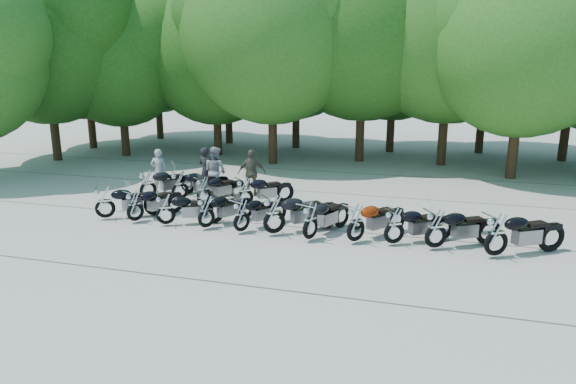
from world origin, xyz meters
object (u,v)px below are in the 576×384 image
(motorcycle_10, at_px, (497,233))
(rider_0, at_px, (159,171))
(motorcycle_14, at_px, (245,191))
(motorcycle_9, at_px, (436,227))
(motorcycle_4, at_px, (241,214))
(motorcycle_1, at_px, (135,205))
(motorcycle_5, at_px, (274,213))
(rider_2, at_px, (252,173))
(motorcycle_2, at_px, (165,208))
(motorcycle_12, at_px, (180,184))
(motorcycle_3, at_px, (206,211))
(motorcycle_7, at_px, (356,222))
(motorcycle_8, at_px, (394,225))
(motorcycle_11, at_px, (148,183))
(motorcycle_13, at_px, (204,189))
(rider_1, at_px, (215,171))
(motorcycle_6, at_px, (310,220))
(motorcycle_0, at_px, (105,201))

(motorcycle_10, distance_m, rider_0, 12.54)
(motorcycle_14, bearing_deg, motorcycle_9, -155.63)
(motorcycle_4, distance_m, motorcycle_9, 5.56)
(motorcycle_1, bearing_deg, motorcycle_5, -153.21)
(motorcycle_9, distance_m, rider_2, 7.96)
(motorcycle_1, bearing_deg, motorcycle_2, -156.21)
(motorcycle_1, height_order, motorcycle_9, motorcycle_9)
(motorcycle_9, relative_size, motorcycle_12, 1.01)
(motorcycle_3, relative_size, motorcycle_7, 0.93)
(motorcycle_4, relative_size, motorcycle_12, 0.92)
(motorcycle_1, bearing_deg, motorcycle_9, -152.88)
(motorcycle_2, height_order, motorcycle_8, motorcycle_8)
(motorcycle_11, bearing_deg, motorcycle_1, 150.84)
(motorcycle_9, relative_size, rider_2, 1.26)
(motorcycle_9, bearing_deg, motorcycle_13, 42.39)
(motorcycle_4, distance_m, rider_1, 4.74)
(rider_0, bearing_deg, motorcycle_3, 115.99)
(motorcycle_9, distance_m, rider_0, 11.05)
(motorcycle_1, relative_size, motorcycle_14, 0.96)
(motorcycle_5, xyz_separation_m, motorcycle_14, (-1.86, 2.53, -0.07))
(motorcycle_6, bearing_deg, motorcycle_10, -156.72)
(motorcycle_10, distance_m, motorcycle_11, 12.08)
(rider_0, bearing_deg, motorcycle_9, 141.80)
(motorcycle_12, bearing_deg, motorcycle_3, 176.72)
(motorcycle_5, distance_m, motorcycle_9, 4.56)
(motorcycle_5, relative_size, motorcycle_10, 1.01)
(motorcycle_10, xyz_separation_m, motorcycle_11, (-11.76, 2.73, -0.05))
(motorcycle_14, bearing_deg, motorcycle_4, 153.86)
(motorcycle_6, height_order, motorcycle_9, motorcycle_9)
(motorcycle_2, xyz_separation_m, motorcycle_8, (6.96, 0.16, 0.03))
(motorcycle_0, distance_m, motorcycle_12, 3.05)
(motorcycle_4, height_order, rider_2, rider_2)
(rider_2, bearing_deg, motorcycle_6, 109.21)
(motorcycle_1, xyz_separation_m, motorcycle_8, (8.07, 0.10, 0.01))
(motorcycle_10, distance_m, motorcycle_12, 10.96)
(motorcycle_13, height_order, motorcycle_14, motorcycle_14)
(motorcycle_12, xyz_separation_m, rider_1, (0.93, 1.12, 0.31))
(motorcycle_0, bearing_deg, motorcycle_12, -56.78)
(motorcycle_9, bearing_deg, motorcycle_5, 60.02)
(motorcycle_12, bearing_deg, motorcycle_4, -172.31)
(motorcycle_14, xyz_separation_m, rider_2, (-0.35, 1.69, 0.28))
(motorcycle_4, distance_m, motorcycle_12, 4.51)
(motorcycle_9, relative_size, motorcycle_14, 1.03)
(motorcycle_14, height_order, rider_0, rider_0)
(motorcycle_7, bearing_deg, motorcycle_11, 20.35)
(motorcycle_6, distance_m, motorcycle_9, 3.44)
(rider_0, distance_m, rider_1, 2.30)
(motorcycle_5, xyz_separation_m, motorcycle_10, (6.06, -0.15, -0.00))
(motorcycle_3, bearing_deg, motorcycle_13, -32.94)
(rider_2, bearing_deg, motorcycle_0, 32.13)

